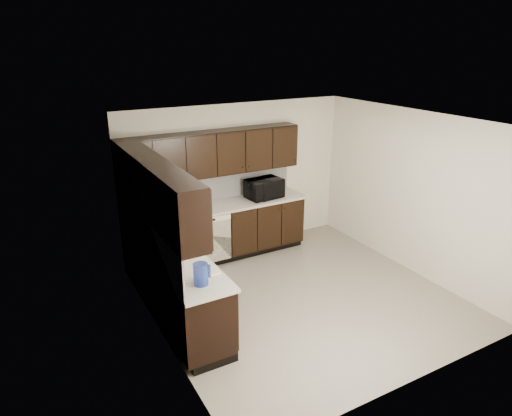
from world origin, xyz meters
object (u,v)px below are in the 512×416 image
at_px(sink, 186,269).
at_px(blue_pitcher, 201,274).
at_px(toaster_oven, 139,211).
at_px(storage_bin, 158,230).
at_px(microwave, 264,189).

relative_size(sink, blue_pitcher, 3.33).
xyz_separation_m(toaster_oven, storage_bin, (0.05, -0.72, -0.04)).
bearing_deg(blue_pitcher, sink, 95.23).
bearing_deg(blue_pitcher, storage_bin, 97.47).
bearing_deg(storage_bin, blue_pitcher, -89.85).
distance_m(toaster_oven, storage_bin, 0.72).
bearing_deg(toaster_oven, sink, -98.64).
bearing_deg(storage_bin, microwave, 18.05).
relative_size(microwave, storage_bin, 1.39).
xyz_separation_m(sink, toaster_oven, (-0.07, 1.73, 0.19)).
bearing_deg(microwave, toaster_oven, 172.55).
bearing_deg(microwave, sink, -146.57).
xyz_separation_m(sink, blue_pitcher, (-0.02, -0.51, 0.18)).
distance_m(sink, blue_pitcher, 0.54).
distance_m(sink, storage_bin, 1.02).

